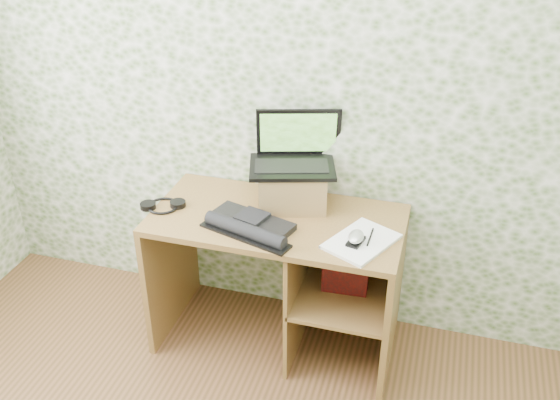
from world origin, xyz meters
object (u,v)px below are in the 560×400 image
(riser, at_px, (292,186))
(laptop, at_px, (295,153))
(notepad, at_px, (361,241))
(desk, at_px, (294,263))
(keyboard, at_px, (249,225))

(riser, bearing_deg, laptop, 90.00)
(laptop, height_order, notepad, laptop)
(desk, bearing_deg, notepad, -21.27)
(riser, bearing_deg, notepad, -32.70)
(notepad, bearing_deg, riser, 173.08)
(desk, relative_size, riser, 3.76)
(keyboard, height_order, notepad, keyboard)
(riser, height_order, keyboard, riser)
(desk, bearing_deg, keyboard, -135.52)
(riser, height_order, laptop, laptop)
(riser, distance_m, laptop, 0.17)
(keyboard, bearing_deg, notepad, 20.50)
(desk, distance_m, keyboard, 0.38)
(keyboard, xyz_separation_m, notepad, (0.51, 0.03, -0.01))
(keyboard, bearing_deg, laptop, 85.77)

